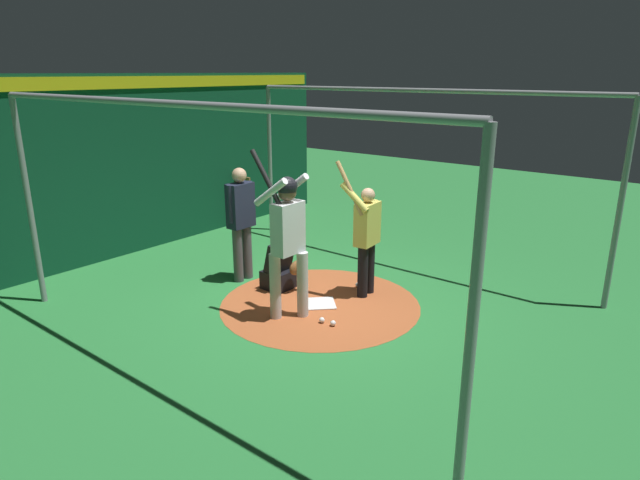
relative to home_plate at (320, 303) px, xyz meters
The scene contains 13 objects.
ground_plane 0.01m from the home_plate, ahead, with size 25.24×25.24×0.00m, color #287A38.
dirt_circle 0.01m from the home_plate, ahead, with size 2.81×2.81×0.01m, color #AD562D.
home_plate is the anchor object (origin of this frame).
batter 1.30m from the home_plate, 97.88° to the right, with size 0.68×0.49×2.22m.
catcher 0.90m from the home_plate, behind, with size 0.58×0.40×0.92m.
umpire 1.84m from the home_plate, behind, with size 0.22×0.49×1.78m.
visitor 1.18m from the home_plate, 67.14° to the left, with size 0.54×0.52×1.98m.
back_wall 4.47m from the home_plate, behind, with size 0.22×9.24×3.12m.
cage_frame 2.08m from the home_plate, ahead, with size 6.41×4.81×2.90m.
bat_rack 4.57m from the home_plate, 150.05° to the left, with size 0.58×0.19×1.05m.
baseball_0 0.61m from the home_plate, 49.17° to the right, with size 0.07×0.07×0.07m, color white.
baseball_1 0.85m from the home_plate, 85.79° to the left, with size 0.07×0.07×0.07m, color white.
baseball_2 0.72m from the home_plate, 38.00° to the right, with size 0.07×0.07×0.07m, color white.
Camera 1 is at (4.42, -5.56, 3.15)m, focal length 30.64 mm.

